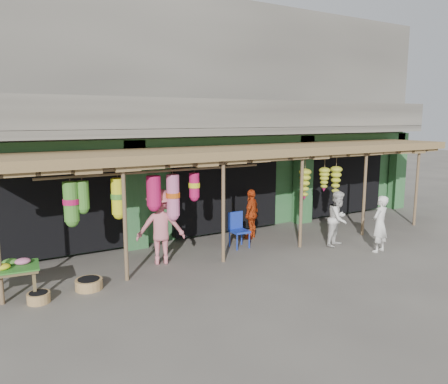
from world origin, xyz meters
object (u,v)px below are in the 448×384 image
person_right (338,219)px  person_vendor (252,214)px  person_front (380,224)px  person_shopper (161,227)px  flower_table (3,269)px  blue_chair (238,228)px

person_right → person_vendor: size_ratio=1.05×
person_front → person_shopper: 5.84m
person_front → person_shopper: size_ratio=0.82×
flower_table → person_vendor: person_vendor is taller
flower_table → person_shopper: 3.60m
flower_table → person_shopper: size_ratio=0.75×
person_right → blue_chair: bearing=129.6°
person_front → person_vendor: size_ratio=1.03×
person_front → person_shopper: bearing=-33.2°
blue_chair → person_right: (2.49, -1.35, 0.24)m
person_vendor → person_shopper: person_shopper is taller
person_right → person_shopper: (-4.88, 1.14, 0.15)m
blue_chair → person_vendor: (0.84, 0.55, 0.20)m
person_vendor → person_right: bearing=95.7°
person_right → person_shopper: 5.02m
person_front → person_vendor: bearing=-64.6°
person_front → person_right: (-0.55, 0.98, 0.02)m
flower_table → person_vendor: bearing=16.8°
person_right → person_front: bearing=-82.6°
person_front → person_shopper: (-5.43, 2.12, 0.16)m
person_front → person_right: 1.13m
blue_chair → person_front: (3.04, -2.34, 0.22)m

